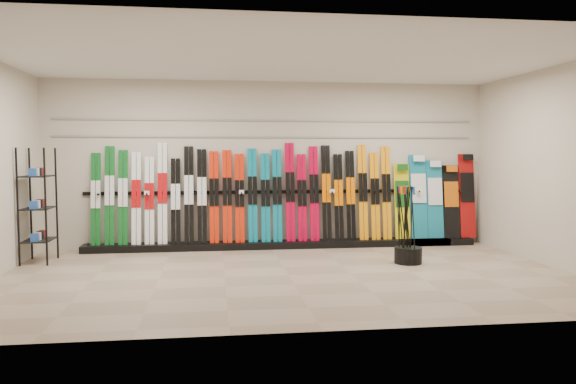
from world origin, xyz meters
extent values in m
plane|color=gray|center=(0.00, 0.00, 0.00)|extent=(8.00, 8.00, 0.00)
plane|color=beige|center=(0.00, 2.50, 1.50)|extent=(8.00, 0.00, 8.00)
plane|color=beige|center=(4.00, 0.00, 1.50)|extent=(0.00, 5.00, 5.00)
plane|color=silver|center=(0.00, 0.00, 3.00)|extent=(8.00, 8.00, 0.00)
cube|color=black|center=(0.22, 2.28, 0.06)|extent=(8.00, 0.40, 0.12)
cube|color=#105F1F|center=(-3.06, 2.34, 0.92)|extent=(0.17, 0.24, 1.59)
cube|color=#105F1F|center=(-2.82, 2.35, 0.97)|extent=(0.17, 0.26, 1.71)
cube|color=#105F1F|center=(-2.60, 2.35, 0.94)|extent=(0.17, 0.25, 1.64)
cube|color=white|center=(-2.37, 2.34, 0.92)|extent=(0.17, 0.24, 1.60)
cube|color=white|center=(-2.15, 2.34, 0.88)|extent=(0.17, 0.23, 1.52)
cube|color=white|center=(-1.92, 2.36, 1.01)|extent=(0.17, 0.27, 1.77)
cube|color=black|center=(-1.70, 2.34, 0.87)|extent=(0.17, 0.23, 1.50)
cube|color=black|center=(-1.46, 2.35, 0.97)|extent=(0.17, 0.26, 1.71)
cube|color=black|center=(-1.24, 2.35, 0.95)|extent=(0.17, 0.25, 1.66)
cube|color=red|center=(-1.02, 2.34, 0.93)|extent=(0.17, 0.25, 1.62)
cube|color=red|center=(-0.79, 2.35, 0.94)|extent=(0.17, 0.25, 1.64)
cube|color=red|center=(-0.57, 2.34, 0.91)|extent=(0.17, 0.24, 1.58)
cube|color=#087691|center=(-0.34, 2.35, 0.95)|extent=(0.17, 0.25, 1.67)
cube|color=#087691|center=(-0.10, 2.34, 0.91)|extent=(0.17, 0.24, 1.59)
cube|color=#087691|center=(0.11, 2.35, 0.95)|extent=(0.17, 0.25, 1.66)
cube|color=#C20028|center=(0.35, 2.36, 1.01)|extent=(0.17, 0.27, 1.78)
cube|color=#C20028|center=(0.56, 2.34, 0.90)|extent=(0.17, 0.24, 1.57)
cube|color=#C20028|center=(0.79, 2.35, 0.98)|extent=(0.17, 0.26, 1.71)
cube|color=black|center=(1.01, 2.35, 0.98)|extent=(0.17, 0.26, 1.73)
cube|color=black|center=(1.24, 2.34, 0.90)|extent=(0.17, 0.24, 1.57)
cube|color=black|center=(1.47, 2.35, 0.94)|extent=(0.17, 0.25, 1.63)
cube|color=orange|center=(1.70, 2.35, 0.99)|extent=(0.17, 0.26, 1.75)
cube|color=orange|center=(1.93, 2.34, 0.92)|extent=(0.17, 0.24, 1.60)
cube|color=orange|center=(2.15, 2.35, 0.98)|extent=(0.17, 0.26, 1.72)
cube|color=gold|center=(2.45, 2.35, 0.81)|extent=(0.29, 0.22, 1.39)
cube|color=#14728C|center=(2.77, 2.36, 0.90)|extent=(0.32, 0.24, 1.56)
cube|color=#14728C|center=(3.09, 2.35, 0.84)|extent=(0.31, 0.23, 1.45)
cube|color=black|center=(3.41, 2.35, 0.80)|extent=(0.31, 0.21, 1.36)
cube|color=#990C0C|center=(3.73, 2.36, 0.90)|extent=(0.30, 0.24, 1.57)
cube|color=black|center=(-3.75, 1.46, 0.90)|extent=(0.40, 0.60, 1.79)
cylinder|color=black|center=(1.96, 0.61, 0.12)|extent=(0.42, 0.42, 0.25)
cylinder|color=black|center=(1.84, 0.70, 0.61)|extent=(0.03, 0.03, 1.18)
cylinder|color=black|center=(1.91, 0.73, 0.61)|extent=(0.16, 0.09, 1.17)
cylinder|color=black|center=(1.93, 0.61, 0.61)|extent=(0.12, 0.12, 1.17)
cylinder|color=black|center=(2.00, 0.60, 0.61)|extent=(0.04, 0.11, 1.18)
cylinder|color=black|center=(1.93, 0.65, 0.61)|extent=(0.14, 0.13, 1.17)
cylinder|color=black|center=(1.95, 0.64, 0.61)|extent=(0.16, 0.03, 1.17)
cylinder|color=black|center=(1.83, 0.71, 0.61)|extent=(0.04, 0.13, 1.18)
cylinder|color=black|center=(1.91, 0.61, 0.61)|extent=(0.13, 0.06, 1.18)
cylinder|color=black|center=(1.87, 0.55, 0.61)|extent=(0.05, 0.05, 1.18)
cylinder|color=black|center=(1.83, 0.60, 0.61)|extent=(0.09, 0.16, 1.17)
cylinder|color=black|center=(1.98, 0.45, 0.61)|extent=(0.10, 0.02, 1.18)
cylinder|color=black|center=(1.91, 0.61, 0.61)|extent=(0.07, 0.09, 1.18)
cube|color=gray|center=(0.00, 2.48, 2.00)|extent=(7.60, 0.02, 0.03)
cube|color=gray|center=(0.00, 2.48, 2.30)|extent=(7.60, 0.02, 0.03)
camera|label=1|loc=(-1.03, -7.68, 1.71)|focal=35.00mm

